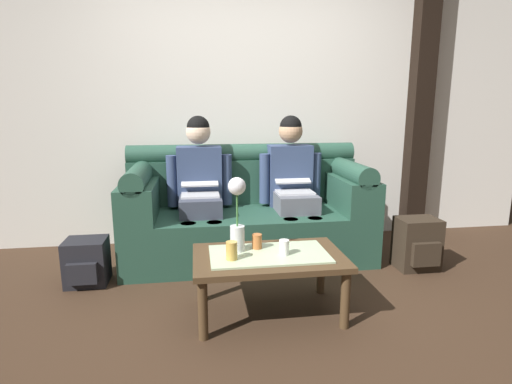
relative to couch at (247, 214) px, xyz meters
name	(u,v)px	position (x,y,z in m)	size (l,w,h in m)	color
ground_plane	(271,320)	(0.00, -1.17, -0.37)	(14.00, 14.00, 0.00)	#382619
back_wall_patterned	(239,90)	(0.00, 0.53, 1.08)	(6.00, 0.12, 2.90)	silver
timber_pillar	(420,91)	(1.78, 0.41, 1.08)	(0.20, 0.20, 2.90)	black
couch	(247,214)	(0.00, 0.00, 0.00)	(2.06, 0.88, 0.96)	#234738
person_left	(200,183)	(-0.40, 0.00, 0.28)	(0.56, 0.67, 1.22)	#383D4C
person_right	(292,181)	(0.40, 0.00, 0.28)	(0.56, 0.67, 1.22)	#595B66
coffee_table	(269,262)	(0.00, -1.08, -0.03)	(0.93, 0.57, 0.40)	#47331E
flower_vase	(237,213)	(-0.19, -1.00, 0.28)	(0.11, 0.11, 0.47)	silver
cup_near_left	(232,251)	(-0.24, -1.15, 0.09)	(0.07, 0.07, 0.11)	gold
cup_near_right	(257,241)	(-0.06, -0.98, 0.08)	(0.06, 0.06, 0.09)	#B26633
cup_far_center	(284,247)	(0.09, -1.12, 0.08)	(0.06, 0.06, 0.09)	white
backpack_left	(87,262)	(-1.25, -0.44, -0.21)	(0.29, 0.30, 0.34)	black
backpack_right	(417,244)	(1.32, -0.52, -0.17)	(0.32, 0.29, 0.42)	#2D2319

